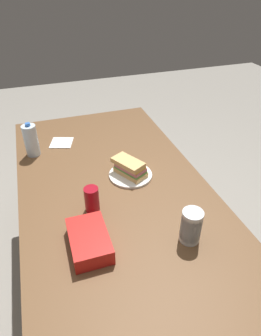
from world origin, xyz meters
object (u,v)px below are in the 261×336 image
Objects in this scene: plastic_cup_stack at (191,226)px; sandwich at (130,167)px; dining_table at (118,206)px; water_bottle_tall at (31,140)px; chip_bag at (89,240)px; soda_can_red at (92,199)px; paper_plate at (131,175)px.

sandwich is at bearing 10.86° from plastic_cup_stack.
plastic_cup_stack is at bearing -169.14° from sandwich.
dining_table is 12.55× the size of plastic_cup_stack.
water_bottle_tall reaches higher than plastic_cup_stack.
sandwich is at bearing -36.55° from chip_bag.
plastic_cup_stack reaches higher than soda_can_red.
water_bottle_tall is 1.04m from plastic_cup_stack.
chip_bag is (-0.21, 0.06, -0.03)m from soda_can_red.
plastic_cup_stack is at bearing -147.07° from water_bottle_tall.
paper_plate is 0.05m from sandwich.
plastic_cup_stack is at bearing -152.12° from dining_table.
dining_table is at bearing 27.88° from plastic_cup_stack.
soda_can_red is 0.53× the size of chip_bag.
sandwich reaches higher than dining_table.
sandwich is 0.60m from water_bottle_tall.
chip_bag reaches higher than dining_table.
plastic_cup_stack reaches higher than chip_bag.
water_bottle_tall is (0.38, 0.47, 0.04)m from sandwich.
soda_can_red is 0.45m from plastic_cup_stack.
paper_plate is 1.87× the size of soda_can_red.
chip_bag is at bearing 164.43° from soda_can_red.
sandwich is at bearing -41.56° from dining_table.
water_bottle_tall reaches higher than paper_plate.
water_bottle_tall is (0.57, 0.23, 0.03)m from soda_can_red.
plastic_cup_stack is (-0.49, -0.09, 0.07)m from paper_plate.
water_bottle_tall is (0.50, 0.37, 0.18)m from dining_table.
water_bottle_tall is (0.38, 0.47, 0.09)m from paper_plate.
soda_can_red is at bearing 48.54° from plastic_cup_stack.
paper_plate is at bearing -52.10° from soda_can_red.
water_bottle_tall reaches higher than sandwich.
plastic_cup_stack reaches higher than dining_table.
sandwich is at bearing -51.37° from soda_can_red.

